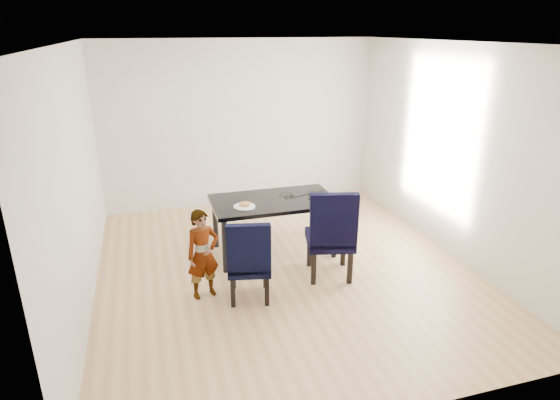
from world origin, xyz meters
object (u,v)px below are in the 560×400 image
object	(u,v)px
child	(203,254)
plate	(244,207)
dining_table	(274,226)
chair_right	(330,232)
laptop	(315,194)
chair_left	(249,258)

from	to	relation	value
child	plate	bearing A→B (deg)	32.16
plate	dining_table	bearing A→B (deg)	20.91
chair_right	laptop	xyz separation A→B (m)	(0.11, 0.80, 0.20)
chair_right	dining_table	bearing A→B (deg)	135.14
chair_right	child	size ratio (longest dim) A/B	1.10
dining_table	child	distance (m)	1.34
chair_left	chair_right	world-z (taller)	chair_right
chair_right	plate	bearing A→B (deg)	159.05
dining_table	child	bearing A→B (deg)	-141.13
dining_table	child	world-z (taller)	child
dining_table	laptop	size ratio (longest dim) A/B	5.19
child	laptop	bearing A→B (deg)	12.41
dining_table	laptop	xyz separation A→B (m)	(0.59, 0.02, 0.39)
dining_table	chair_right	distance (m)	0.94
child	laptop	world-z (taller)	child
dining_table	plate	distance (m)	0.59
dining_table	chair_left	distance (m)	1.16
dining_table	laptop	distance (m)	0.70
chair_left	laptop	distance (m)	1.56
chair_left	child	distance (m)	0.51
child	plate	size ratio (longest dim) A/B	3.78
plate	laptop	distance (m)	1.02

